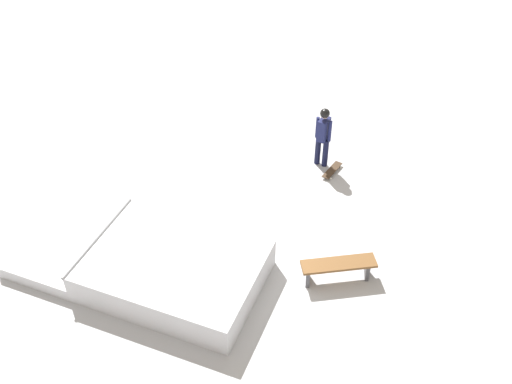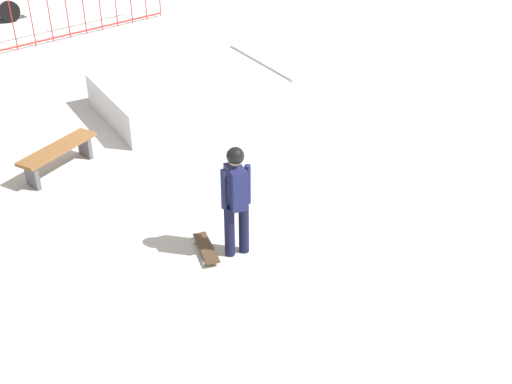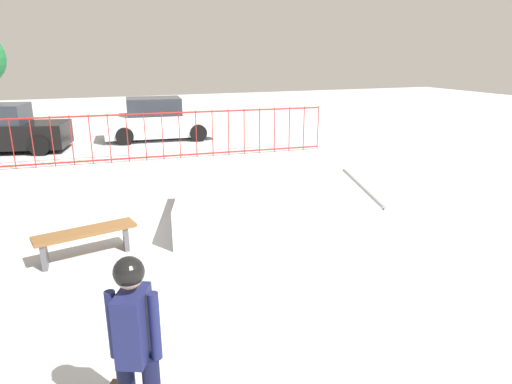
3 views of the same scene
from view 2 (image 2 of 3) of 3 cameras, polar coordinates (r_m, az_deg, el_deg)
ground_plane at (r=12.52m, az=-7.16°, el=4.43°), size 60.00×60.00×0.00m
skate_ramp at (r=14.09m, az=-4.36°, el=9.11°), size 5.92×4.03×0.74m
skater at (r=8.79m, az=-1.81°, el=-0.16°), size 0.41×0.44×1.73m
skateboard at (r=9.34m, az=-4.50°, el=-5.04°), size 0.55×0.80×0.09m
park_bench at (r=11.78m, az=-17.33°, el=3.35°), size 1.65×0.76×0.48m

